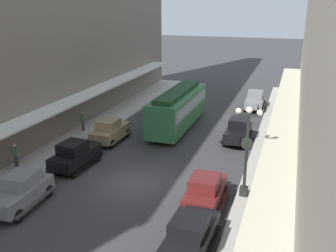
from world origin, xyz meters
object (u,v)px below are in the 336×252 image
parked_car_1 (205,191)px  pedestrian_0 (16,155)px  parked_car_0 (20,190)px  parked_car_6 (238,130)px  parked_car_5 (75,154)px  parked_car_2 (255,100)px  lamp_post_with_clock (247,148)px  parked_car_3 (110,130)px  fire_hydrant (98,129)px  pedestrian_1 (83,121)px  streetcar (178,107)px  parked_car_4 (190,234)px

parked_car_1 → pedestrian_0: 12.82m
parked_car_0 → parked_car_6: bearing=55.2°
parked_car_0 → parked_car_5: same height
parked_car_0 → parked_car_2: size_ratio=1.01×
lamp_post_with_clock → pedestrian_0: lamp_post_with_clock is taller
parked_car_3 → fire_hydrant: (-1.53, 0.91, -0.38)m
parked_car_5 → parked_car_2: bearing=62.5°
parked_car_0 → parked_car_2: 25.66m
parked_car_1 → lamp_post_with_clock: 3.21m
pedestrian_1 → parked_car_3: bearing=-22.1°
parked_car_5 → fire_hydrant: parked_car_5 is taller
parked_car_5 → parked_car_3: bearing=90.7°
parked_car_1 → parked_car_5: same height
parked_car_0 → parked_car_3: size_ratio=1.01×
parked_car_5 → pedestrian_0: parked_car_5 is taller
parked_car_0 → fire_hydrant: bearing=97.7°
parked_car_3 → parked_car_6: (9.52, 3.14, 0.00)m
fire_hydrant → parked_car_2: bearing=47.8°
parked_car_0 → streetcar: (4.05, 15.30, 0.96)m
parked_car_0 → lamp_post_with_clock: bearing=23.1°
parked_car_4 → pedestrian_0: bearing=159.8°
parked_car_6 → pedestrian_1: bearing=-171.7°
parked_car_6 → streetcar: streetcar is taller
parked_car_3 → parked_car_4: bearing=-49.9°
streetcar → parked_car_6: bearing=-16.5°
pedestrian_1 → parked_car_0: bearing=-74.9°
parked_car_4 → pedestrian_1: size_ratio=2.62×
parked_car_1 → parked_car_3: size_ratio=1.00×
parked_car_1 → parked_car_3: bearing=141.7°
parked_car_4 → parked_car_6: (-0.18, 14.67, 0.00)m
pedestrian_1 → lamp_post_with_clock: bearing=-26.1°
parked_car_2 → parked_car_4: same height
pedestrian_0 → streetcar: bearing=56.8°
fire_hydrant → lamp_post_with_clock: bearing=-27.6°
fire_hydrant → pedestrian_1: 1.73m
parked_car_0 → parked_car_4: 9.73m
parked_car_3 → fire_hydrant: size_ratio=5.22×
parked_car_3 → lamp_post_with_clock: lamp_post_with_clock is taller
streetcar → lamp_post_with_clock: lamp_post_with_clock is taller
parked_car_2 → pedestrian_1: parked_car_2 is taller
parked_car_0 → pedestrian_1: parked_car_0 is taller
parked_car_1 → parked_car_4: size_ratio=0.99×
parked_car_6 → fire_hydrant: size_ratio=5.21×
parked_car_0 → pedestrian_0: bearing=131.9°
parked_car_4 → pedestrian_1: (-12.87, 12.81, 0.05)m
parked_car_1 → pedestrian_1: parked_car_1 is taller
parked_car_3 → pedestrian_0: (-3.42, -6.70, 0.05)m
parked_car_2 → parked_car_6: size_ratio=1.00×
fire_hydrant → pedestrian_1: size_ratio=0.50×
streetcar → fire_hydrant: (-5.61, -3.84, -1.34)m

